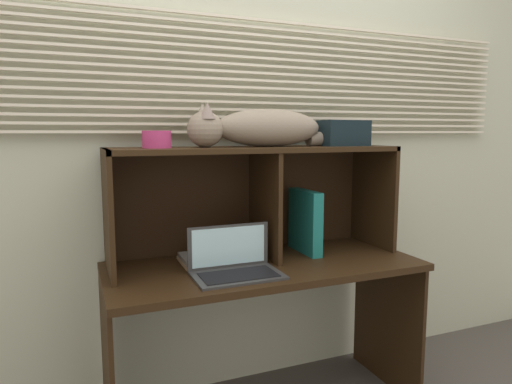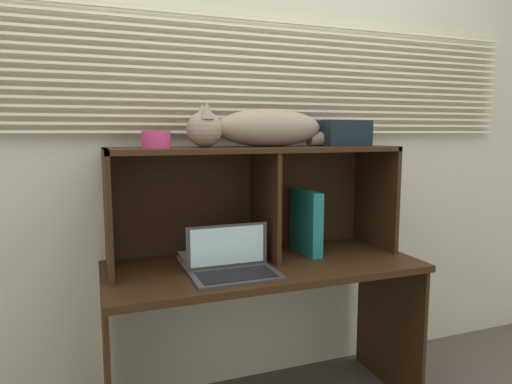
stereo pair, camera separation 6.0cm
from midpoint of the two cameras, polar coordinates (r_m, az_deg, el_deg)
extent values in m
cube|color=beige|center=(2.23, -1.31, 7.00)|extent=(4.40, 0.04, 2.50)
cube|color=beige|center=(2.19, -0.88, 7.60)|extent=(3.13, 0.02, 0.01)
cube|color=beige|center=(2.19, -0.88, 8.52)|extent=(3.13, 0.02, 0.01)
cube|color=beige|center=(2.19, -0.89, 9.43)|extent=(3.13, 0.02, 0.01)
cube|color=beige|center=(2.19, -0.89, 10.35)|extent=(3.13, 0.02, 0.01)
cube|color=beige|center=(2.19, -0.89, 11.26)|extent=(3.13, 0.02, 0.01)
cube|color=beige|center=(2.19, -0.89, 12.17)|extent=(3.13, 0.02, 0.01)
cube|color=beige|center=(2.20, -0.89, 13.08)|extent=(3.13, 0.02, 0.01)
cube|color=beige|center=(2.20, -0.90, 13.99)|extent=(3.13, 0.02, 0.01)
cube|color=beige|center=(2.20, -0.90, 14.89)|extent=(3.13, 0.02, 0.01)
cube|color=beige|center=(2.21, -0.90, 15.79)|extent=(3.13, 0.02, 0.01)
cube|color=beige|center=(2.21, -0.90, 16.69)|extent=(3.13, 0.02, 0.01)
cube|color=beige|center=(2.22, -0.90, 17.58)|extent=(3.13, 0.02, 0.01)
cube|color=beige|center=(2.23, -0.91, 18.46)|extent=(3.13, 0.02, 0.01)
cube|color=beige|center=(2.23, -0.91, 19.34)|extent=(3.13, 0.02, 0.01)
cube|color=beige|center=(2.24, -0.91, 20.22)|extent=(3.13, 0.02, 0.01)
cube|color=beige|center=(2.25, -0.91, 21.09)|extent=(3.13, 0.02, 0.01)
cube|color=black|center=(2.01, 1.88, -9.39)|extent=(1.36, 0.58, 0.03)
cube|color=black|center=(2.01, -17.49, -20.57)|extent=(0.02, 0.53, 0.67)
cube|color=black|center=(2.45, 17.11, -15.26)|extent=(0.02, 0.53, 0.67)
cube|color=black|center=(2.02, 0.85, 5.41)|extent=(1.30, 0.36, 0.02)
cube|color=black|center=(1.91, -17.39, -2.37)|extent=(0.02, 0.36, 0.51)
cube|color=black|center=(2.35, 15.55, -0.50)|extent=(0.02, 0.36, 0.51)
cube|color=black|center=(2.06, 1.95, -1.63)|extent=(0.02, 0.34, 0.48)
cube|color=black|center=(2.20, -0.83, -0.73)|extent=(1.30, 0.01, 0.51)
ellipsoid|color=gray|center=(2.04, 2.51, 8.10)|extent=(0.50, 0.19, 0.17)
sphere|color=gray|center=(1.94, -5.63, 7.89)|extent=(0.15, 0.15, 0.15)
cone|color=gray|center=(1.91, -5.36, 10.20)|extent=(0.07, 0.07, 0.07)
cone|color=gray|center=(1.98, -5.95, 10.09)|extent=(0.07, 0.07, 0.07)
cylinder|color=gray|center=(2.21, 11.25, 6.61)|extent=(0.32, 0.07, 0.07)
cube|color=#353535|center=(1.82, -1.64, -10.49)|extent=(0.35, 0.22, 0.01)
cube|color=#353535|center=(1.90, -2.72, -6.80)|extent=(0.35, 0.01, 0.18)
cube|color=#B2E0EA|center=(1.89, -2.68, -6.83)|extent=(0.32, 0.00, 0.16)
cube|color=black|center=(1.81, -1.53, -10.40)|extent=(0.30, 0.16, 0.00)
cube|color=#1A746E|center=(2.16, 7.10, -3.73)|extent=(0.05, 0.25, 0.30)
cube|color=tan|center=(2.02, -6.07, -8.64)|extent=(0.18, 0.20, 0.01)
cube|color=gray|center=(2.01, -5.94, -8.22)|extent=(0.18, 0.20, 0.02)
cylinder|color=#C73977|center=(1.90, -11.63, 6.54)|extent=(0.12, 0.12, 0.07)
cube|color=black|center=(2.21, 11.53, 7.29)|extent=(0.22, 0.19, 0.12)
camera|label=1|loc=(0.03, -89.16, 0.11)|focal=31.66mm
camera|label=2|loc=(0.03, 90.84, -0.11)|focal=31.66mm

